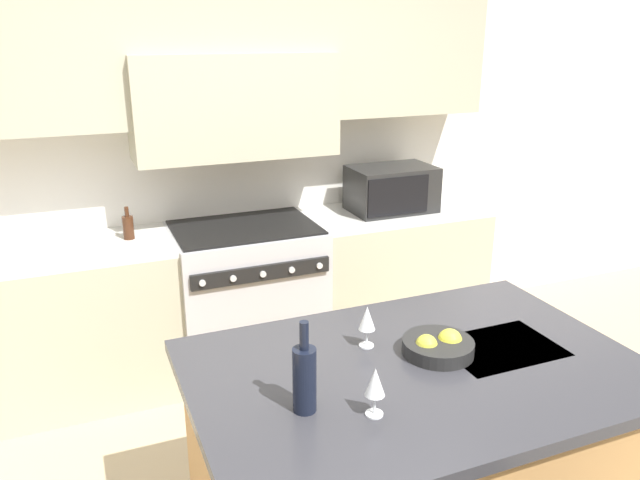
% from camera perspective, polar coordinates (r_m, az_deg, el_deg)
% --- Properties ---
extents(back_cabinetry, '(10.00, 0.46, 2.70)m').
position_cam_1_polar(back_cabinetry, '(3.93, -8.37, 11.37)').
color(back_cabinetry, silver).
rests_on(back_cabinetry, ground_plane).
extents(back_counter, '(3.28, 0.62, 0.93)m').
position_cam_1_polar(back_counter, '(4.00, -6.72, -5.21)').
color(back_counter, '#B2AD93').
rests_on(back_counter, ground_plane).
extents(range_stove, '(0.89, 0.70, 0.94)m').
position_cam_1_polar(range_stove, '(3.98, -6.64, -5.23)').
color(range_stove, '#B7B7BC').
rests_on(range_stove, ground_plane).
extents(microwave, '(0.55, 0.37, 0.30)m').
position_cam_1_polar(microwave, '(4.16, 6.56, 4.67)').
color(microwave, black).
rests_on(microwave, back_counter).
extents(kitchen_island, '(1.63, 1.08, 0.92)m').
position_cam_1_polar(kitchen_island, '(2.59, 8.27, -20.05)').
color(kitchen_island, '#B7844C').
rests_on(kitchen_island, ground_plane).
extents(wine_bottle, '(0.08, 0.08, 0.31)m').
position_cam_1_polar(wine_bottle, '(2.00, -1.43, -12.45)').
color(wine_bottle, black).
rests_on(wine_bottle, kitchen_island).
extents(wine_glass_near, '(0.06, 0.06, 0.17)m').
position_cam_1_polar(wine_glass_near, '(1.99, 5.07, -12.95)').
color(wine_glass_near, white).
rests_on(wine_glass_near, kitchen_island).
extents(wine_glass_far, '(0.06, 0.06, 0.17)m').
position_cam_1_polar(wine_glass_far, '(2.38, 4.32, -7.27)').
color(wine_glass_far, white).
rests_on(wine_glass_far, kitchen_island).
extents(fruit_bowl, '(0.27, 0.27, 0.09)m').
position_cam_1_polar(fruit_bowl, '(2.41, 10.78, -9.48)').
color(fruit_bowl, black).
rests_on(fruit_bowl, kitchen_island).
extents(oil_bottle_on_counter, '(0.06, 0.06, 0.19)m').
position_cam_1_polar(oil_bottle_on_counter, '(3.75, -17.13, 1.17)').
color(oil_bottle_on_counter, '#422314').
rests_on(oil_bottle_on_counter, back_counter).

